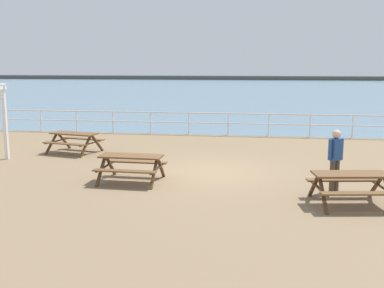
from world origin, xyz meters
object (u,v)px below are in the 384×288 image
object	(u,v)px
picnic_table_near_left	(74,138)
picnic_table_mid_centre	(131,162)
visitor	(335,156)
picnic_table_near_right	(351,181)

from	to	relation	value
picnic_table_near_left	picnic_table_mid_centre	distance (m)	5.23
picnic_table_near_left	visitor	distance (m)	9.97
visitor	picnic_table_near_left	bearing A→B (deg)	22.20
picnic_table_near_left	picnic_table_mid_centre	size ratio (longest dim) A/B	1.14
picnic_table_near_right	picnic_table_mid_centre	world-z (taller)	same
picnic_table_mid_centre	picnic_table_near_right	bearing A→B (deg)	-11.24
picnic_table_near_right	visitor	distance (m)	1.24
picnic_table_near_right	picnic_table_mid_centre	distance (m)	6.01
picnic_table_mid_centre	visitor	world-z (taller)	visitor
picnic_table_mid_centre	visitor	size ratio (longest dim) A/B	1.11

